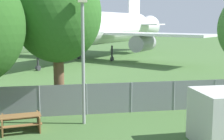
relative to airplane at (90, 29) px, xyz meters
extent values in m
cylinder|color=gray|center=(-5.36, -24.54, -3.38)|extent=(0.07, 0.07, 1.73)
cylinder|color=gray|center=(-2.82, -24.54, -3.38)|extent=(0.07, 0.07, 1.73)
cylinder|color=gray|center=(-0.27, -24.54, -3.38)|extent=(0.07, 0.07, 1.73)
cylinder|color=gray|center=(2.27, -24.54, -3.38)|extent=(0.07, 0.07, 1.73)
cylinder|color=gray|center=(4.82, -24.54, -3.38)|extent=(0.07, 0.07, 1.73)
cube|color=slate|center=(-2.82, -24.54, -3.38)|extent=(56.00, 0.01, 1.73)
cylinder|color=white|center=(-0.27, -0.33, 0.05)|extent=(22.36, 25.77, 4.50)
cone|color=white|center=(10.96, 13.30, 0.05)|extent=(6.70, 6.91, 4.05)
cube|color=white|center=(7.56, -4.86, -0.62)|extent=(12.09, 12.66, 0.30)
cylinder|color=#939399|center=(6.27, -3.28, -1.78)|extent=(4.13, 4.41, 2.02)
cube|color=white|center=(-6.22, 6.50, -0.62)|extent=(13.57, 10.53, 0.30)
cylinder|color=#939399|center=(-4.41, 5.54, -1.78)|extent=(4.13, 4.41, 2.02)
cube|color=white|center=(8.32, 10.09, 0.50)|extent=(9.92, 9.07, 0.20)
cylinder|color=#2D2D33|center=(-6.41, -7.77, -3.22)|extent=(0.24, 0.24, 2.05)
cylinder|color=#2D2D33|center=(-6.41, -7.77, -3.96)|extent=(0.59, 0.62, 0.56)
cylinder|color=#2D2D33|center=(2.75, -0.90, -3.22)|extent=(0.24, 0.24, 2.05)
cylinder|color=#2D2D33|center=(2.75, -0.90, -3.96)|extent=(0.59, 0.62, 0.56)
cylinder|color=#2D2D33|center=(-1.41, 2.53, -3.22)|extent=(0.24, 0.24, 2.05)
cylinder|color=#2D2D33|center=(-1.41, 2.53, -3.96)|extent=(0.59, 0.62, 0.56)
cube|color=brown|center=(-6.12, -26.65, -3.50)|extent=(1.94, 1.03, 0.04)
cube|color=brown|center=(-6.20, -26.10, -3.80)|extent=(1.86, 0.55, 0.04)
cube|color=brown|center=(-6.03, -27.21, -3.80)|extent=(1.86, 0.55, 0.04)
cube|color=brown|center=(-5.31, -26.53, -3.87)|extent=(0.27, 1.39, 0.74)
cube|color=brown|center=(-6.93, -26.78, -3.87)|extent=(0.27, 1.39, 0.74)
cylinder|color=brown|center=(-4.29, -23.47, -2.52)|extent=(0.59, 0.59, 3.44)
ellipsoid|color=#2D6023|center=(-4.29, -23.47, 1.29)|extent=(4.93, 4.93, 5.43)
cylinder|color=#99999E|center=(-3.10, -26.10, -1.24)|extent=(0.16, 0.16, 6.01)
camera|label=1|loc=(-4.32, -41.30, 0.84)|focal=50.00mm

